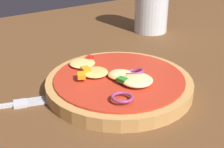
% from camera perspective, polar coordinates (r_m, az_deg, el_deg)
% --- Properties ---
extents(dining_table, '(1.44, 1.08, 0.04)m').
position_cam_1_polar(dining_table, '(0.48, 1.81, -6.96)').
color(dining_table, brown).
rests_on(dining_table, ground).
extents(pizza, '(0.22, 0.22, 0.04)m').
position_cam_1_polar(pizza, '(0.49, 1.22, -1.64)').
color(pizza, tan).
rests_on(pizza, dining_table).
extents(fork, '(0.15, 0.06, 0.01)m').
position_cam_1_polar(fork, '(0.48, -19.21, -5.46)').
color(fork, silver).
rests_on(fork, dining_table).
extents(beer_glass, '(0.08, 0.08, 0.14)m').
position_cam_1_polar(beer_glass, '(0.76, 7.03, 12.49)').
color(beer_glass, silver).
rests_on(beer_glass, dining_table).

